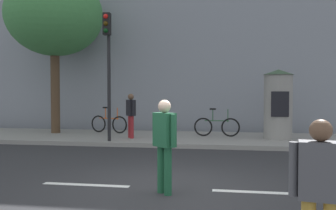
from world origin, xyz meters
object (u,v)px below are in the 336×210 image
Objects in this scene: pedestrian_with_backpack at (320,185)px; pedestrian_in_light_jacket at (164,139)px; bicycle_upright at (109,124)px; poster_column at (278,104)px; pedestrian_in_red_top at (131,112)px; street_tree at (54,16)px; bicycle_leaning at (217,126)px; traffic_light at (108,56)px.

pedestrian_in_light_jacket is at bearing 126.28° from pedestrian_with_backpack.
pedestrian_with_backpack is 0.93× the size of bicycle_upright.
poster_column is 6.89m from bicycle_upright.
pedestrian_in_red_top reaches higher than pedestrian_in_light_jacket.
pedestrian_in_light_jacket is (6.01, -7.85, -4.03)m from street_tree.
pedestrian_in_red_top is at bearing 115.33° from pedestrian_with_backpack.
pedestrian_in_light_jacket is 1.04× the size of pedestrian_in_red_top.
street_tree is 4.00× the size of pedestrian_in_red_top.
bicycle_leaning is (6.74, -0.16, -4.51)m from street_tree.
traffic_light reaches higher than bicycle_leaning.
traffic_light is at bearing -117.43° from pedestrian_in_red_top.
pedestrian_with_backpack is 10.56m from bicycle_leaning.
poster_column reaches higher than pedestrian_in_red_top.
bicycle_upright is at bearing 172.21° from poster_column.
poster_column is 1.47× the size of pedestrian_in_light_jacket.
street_tree is at bearing 127.15° from pedestrian_with_backpack.
pedestrian_in_light_jacket is (2.96, -5.62, -2.10)m from traffic_light.
traffic_light is at bearing -36.11° from street_tree.
pedestrian_in_light_jacket is at bearing -65.18° from bicycle_upright.
traffic_light is 6.38m from poster_column.
pedestrian_with_backpack is at bearing -95.17° from poster_column.
traffic_light is at bearing -164.04° from poster_column.
bicycle_upright is (-3.81, 8.24, -0.48)m from pedestrian_in_light_jacket.
street_tree is at bearing 161.55° from pedestrian_in_red_top.
poster_column is 1.59× the size of pedestrian_with_backpack.
pedestrian_with_backpack is (5.00, -8.41, -2.16)m from traffic_light.
pedestrian_in_red_top is at bearing -18.45° from street_tree.
pedestrian_in_light_jacket is 0.98× the size of bicycle_leaning.
pedestrian_in_red_top is 0.94× the size of bicycle_leaning.
traffic_light is at bearing 117.76° from pedestrian_in_light_jacket.
bicycle_leaning is at bearing 18.21° from pedestrian_in_red_top.
street_tree is 3.83× the size of pedestrian_in_light_jacket.
pedestrian_in_light_jacket is at bearing -95.39° from bicycle_leaning.
poster_column reaches higher than bicycle_upright.
street_tree reaches higher than traffic_light.
street_tree is 8.11m from bicycle_leaning.
pedestrian_with_backpack is 0.91× the size of bicycle_leaning.
pedestrian_in_light_jacket is 1.00× the size of bicycle_upright.
pedestrian_with_backpack is (-0.91, -10.10, -0.49)m from poster_column.
pedestrian_with_backpack is 3.46m from pedestrian_in_light_jacket.
traffic_light reaches higher than pedestrian_with_backpack.
street_tree reaches higher than poster_column.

